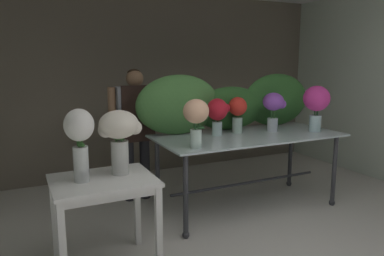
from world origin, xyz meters
name	(u,v)px	position (x,y,z in m)	size (l,w,h in m)	color
ground_plane	(207,215)	(0.00, 1.87, 0.00)	(8.21, 8.21, 0.00)	beige
wall_back	(149,85)	(0.00, 3.73, 1.31)	(5.65, 0.12, 2.61)	#706656
display_table_glass	(248,145)	(0.51, 1.86, 0.73)	(2.07, 0.95, 0.86)	silver
side_table_white	(103,191)	(-1.23, 1.29, 0.66)	(0.78, 0.63, 0.76)	white
florist	(136,120)	(-0.54, 2.65, 0.97)	(0.64, 0.24, 1.56)	#232328
foliage_backdrop	(227,104)	(0.44, 2.22, 1.16)	(2.30, 0.27, 0.66)	#477F3D
vase_crimson_hydrangea	(218,113)	(0.18, 1.97, 1.10)	(0.26, 0.23, 0.41)	silver
vase_scarlet_peonies	(238,112)	(0.45, 2.00, 1.09)	(0.21, 0.21, 0.41)	silver
vase_peach_roses	(196,117)	(-0.29, 1.54, 1.15)	(0.24, 0.24, 0.46)	silver
vase_violet_tulips	(274,106)	(0.87, 1.90, 1.14)	(0.28, 0.24, 0.45)	silver
vase_magenta_freesia	(317,102)	(1.31, 1.68, 1.19)	(0.30, 0.30, 0.53)	silver
vase_white_roses_tall	(80,137)	(-1.38, 1.29, 1.10)	(0.22, 0.22, 0.56)	silver
vase_cream_lisianthus_tall	(119,133)	(-1.07, 1.35, 1.10)	(0.35, 0.31, 0.52)	silver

